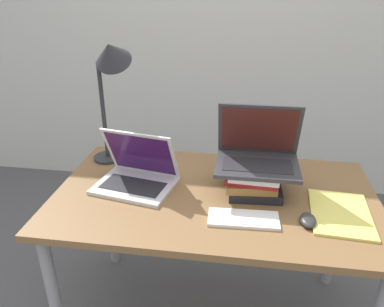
{
  "coord_description": "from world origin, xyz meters",
  "views": [
    {
      "loc": [
        0.1,
        -0.97,
        1.56
      ],
      "look_at": [
        -0.1,
        0.39,
        0.91
      ],
      "focal_mm": 35.0,
      "sensor_mm": 36.0,
      "label": 1
    }
  ],
  "objects_px": {
    "laptop_left": "(137,175)",
    "book_stack": "(253,177)",
    "laptop_on_books": "(258,153)",
    "mouse": "(308,220)",
    "notepad": "(340,213)",
    "wireless_keyboard": "(243,219)",
    "desk_lamp": "(110,68)"
  },
  "relations": [
    {
      "from": "laptop_left",
      "to": "book_stack",
      "type": "height_order",
      "value": "laptop_left"
    },
    {
      "from": "book_stack",
      "to": "laptop_on_books",
      "type": "relative_size",
      "value": 0.79
    },
    {
      "from": "laptop_on_books",
      "to": "mouse",
      "type": "xyz_separation_m",
      "value": [
        0.19,
        -0.22,
        -0.16
      ]
    },
    {
      "from": "book_stack",
      "to": "laptop_on_books",
      "type": "bearing_deg",
      "value": 22.63
    },
    {
      "from": "notepad",
      "to": "laptop_left",
      "type": "bearing_deg",
      "value": 172.52
    },
    {
      "from": "laptop_left",
      "to": "wireless_keyboard",
      "type": "distance_m",
      "value": 0.51
    },
    {
      "from": "desk_lamp",
      "to": "book_stack",
      "type": "bearing_deg",
      "value": -14.13
    },
    {
      "from": "laptop_on_books",
      "to": "mouse",
      "type": "distance_m",
      "value": 0.33
    },
    {
      "from": "laptop_on_books",
      "to": "notepad",
      "type": "bearing_deg",
      "value": -23.99
    },
    {
      "from": "notepad",
      "to": "desk_lamp",
      "type": "xyz_separation_m",
      "value": [
        -0.99,
        0.3,
        0.46
      ]
    },
    {
      "from": "laptop_left",
      "to": "mouse",
      "type": "xyz_separation_m",
      "value": [
        0.71,
        -0.19,
        -0.03
      ]
    },
    {
      "from": "wireless_keyboard",
      "to": "mouse",
      "type": "distance_m",
      "value": 0.24
    },
    {
      "from": "mouse",
      "to": "desk_lamp",
      "type": "xyz_separation_m",
      "value": [
        -0.86,
        0.38,
        0.45
      ]
    },
    {
      "from": "book_stack",
      "to": "wireless_keyboard",
      "type": "height_order",
      "value": "book_stack"
    },
    {
      "from": "desk_lamp",
      "to": "notepad",
      "type": "bearing_deg",
      "value": -17.12
    },
    {
      "from": "desk_lamp",
      "to": "wireless_keyboard",
      "type": "bearing_deg",
      "value": -32.64
    },
    {
      "from": "mouse",
      "to": "laptop_left",
      "type": "bearing_deg",
      "value": 165.07
    },
    {
      "from": "book_stack",
      "to": "desk_lamp",
      "type": "bearing_deg",
      "value": 165.87
    },
    {
      "from": "notepad",
      "to": "desk_lamp",
      "type": "bearing_deg",
      "value": 162.88
    },
    {
      "from": "laptop_left",
      "to": "wireless_keyboard",
      "type": "xyz_separation_m",
      "value": [
        0.47,
        -0.2,
        -0.04
      ]
    },
    {
      "from": "laptop_on_books",
      "to": "mouse",
      "type": "height_order",
      "value": "laptop_on_books"
    },
    {
      "from": "book_stack",
      "to": "laptop_on_books",
      "type": "xyz_separation_m",
      "value": [
        0.01,
        0.0,
        0.11
      ]
    },
    {
      "from": "laptop_left",
      "to": "book_stack",
      "type": "bearing_deg",
      "value": 3.48
    },
    {
      "from": "laptop_left",
      "to": "wireless_keyboard",
      "type": "height_order",
      "value": "laptop_left"
    },
    {
      "from": "book_stack",
      "to": "wireless_keyboard",
      "type": "xyz_separation_m",
      "value": [
        -0.03,
        -0.23,
        -0.05
      ]
    },
    {
      "from": "wireless_keyboard",
      "to": "notepad",
      "type": "relative_size",
      "value": 0.83
    },
    {
      "from": "laptop_on_books",
      "to": "desk_lamp",
      "type": "relative_size",
      "value": 0.55
    },
    {
      "from": "wireless_keyboard",
      "to": "desk_lamp",
      "type": "relative_size",
      "value": 0.43
    },
    {
      "from": "laptop_on_books",
      "to": "wireless_keyboard",
      "type": "distance_m",
      "value": 0.29
    },
    {
      "from": "book_stack",
      "to": "laptop_left",
      "type": "bearing_deg",
      "value": -176.52
    },
    {
      "from": "book_stack",
      "to": "mouse",
      "type": "distance_m",
      "value": 0.3
    },
    {
      "from": "wireless_keyboard",
      "to": "notepad",
      "type": "xyz_separation_m",
      "value": [
        0.37,
        0.09,
        -0.0
      ]
    }
  ]
}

